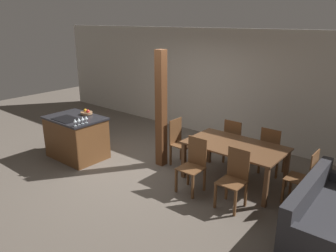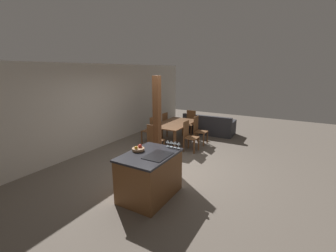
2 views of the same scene
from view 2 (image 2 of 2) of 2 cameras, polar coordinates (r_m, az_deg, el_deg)
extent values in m
plane|color=#665B51|center=(6.12, -1.19, -10.10)|extent=(16.00, 16.00, 0.00)
cube|color=beige|center=(7.40, -19.16, 4.33)|extent=(11.20, 0.08, 2.70)
cube|color=brown|center=(4.63, -4.66, -12.58)|extent=(1.20, 0.85, 0.87)
cube|color=#232328|center=(4.44, -4.78, -7.31)|extent=(1.24, 0.89, 0.04)
cube|color=black|center=(4.33, -2.54, -7.52)|extent=(0.56, 0.40, 0.01)
cylinder|color=#99704C|center=(4.60, -7.57, -5.87)|extent=(0.25, 0.25, 0.05)
sphere|color=red|center=(4.63, -7.13, -5.11)|extent=(0.08, 0.08, 0.08)
sphere|color=gold|center=(4.55, -8.12, -5.50)|extent=(0.07, 0.07, 0.07)
cylinder|color=silver|center=(4.69, 2.72, -5.67)|extent=(0.06, 0.06, 0.00)
cylinder|color=silver|center=(4.68, 2.73, -5.21)|extent=(0.01, 0.01, 0.08)
cone|color=silver|center=(4.65, 2.74, -4.40)|extent=(0.07, 0.07, 0.06)
cylinder|color=silver|center=(4.73, 1.77, -5.50)|extent=(0.06, 0.06, 0.00)
cylinder|color=silver|center=(4.71, 1.78, -5.04)|extent=(0.01, 0.01, 0.08)
cone|color=silver|center=(4.69, 1.78, -4.23)|extent=(0.07, 0.07, 0.06)
cylinder|color=silver|center=(4.77, 0.84, -5.32)|extent=(0.06, 0.06, 0.00)
cylinder|color=silver|center=(4.75, 0.84, -4.86)|extent=(0.01, 0.01, 0.08)
cone|color=silver|center=(4.73, 0.84, -4.07)|extent=(0.07, 0.07, 0.06)
cylinder|color=silver|center=(4.81, -0.08, -5.15)|extent=(0.06, 0.06, 0.00)
cylinder|color=silver|center=(4.79, -0.08, -4.69)|extent=(0.01, 0.01, 0.08)
cone|color=silver|center=(4.77, -0.08, -3.90)|extent=(0.07, 0.07, 0.06)
cube|color=brown|center=(7.68, 1.70, 0.69)|extent=(1.77, 1.02, 0.03)
cube|color=brown|center=(6.89, 1.73, -4.11)|extent=(0.07, 0.07, 0.71)
cube|color=brown|center=(8.31, 7.07, -1.01)|extent=(0.07, 0.07, 0.71)
cube|color=brown|center=(7.33, -4.44, -3.01)|extent=(0.07, 0.07, 0.71)
cube|color=brown|center=(8.68, 1.63, -0.24)|extent=(0.07, 0.07, 0.71)
cube|color=brown|center=(7.07, 5.97, -2.94)|extent=(0.40, 0.40, 0.02)
cube|color=brown|center=(7.07, 4.61, -0.69)|extent=(0.38, 0.02, 0.50)
cube|color=brown|center=(6.92, 6.66, -5.32)|extent=(0.04, 0.04, 0.43)
cube|color=brown|center=(7.23, 7.78, -4.49)|extent=(0.04, 0.04, 0.43)
cube|color=brown|center=(7.06, 4.01, -4.86)|extent=(0.04, 0.04, 0.43)
cube|color=brown|center=(7.36, 5.22, -4.08)|extent=(0.04, 0.04, 0.43)
cube|color=brown|center=(7.78, 8.35, -1.43)|extent=(0.40, 0.40, 0.02)
cube|color=brown|center=(7.78, 7.12, 0.62)|extent=(0.38, 0.02, 0.50)
cube|color=brown|center=(7.62, 9.04, -3.55)|extent=(0.04, 0.04, 0.43)
cube|color=brown|center=(7.94, 9.95, -2.87)|extent=(0.04, 0.04, 0.43)
cube|color=brown|center=(7.75, 6.59, -3.18)|extent=(0.04, 0.04, 0.43)
cube|color=brown|center=(8.06, 7.59, -2.52)|extent=(0.04, 0.04, 0.43)
cube|color=brown|center=(7.84, -4.94, -1.21)|extent=(0.40, 0.40, 0.02)
cube|color=brown|center=(7.67, -3.81, 0.49)|extent=(0.38, 0.02, 0.50)
cube|color=brown|center=(8.14, -5.22, -2.29)|extent=(0.04, 0.04, 0.43)
cube|color=brown|center=(7.86, -6.70, -2.92)|extent=(0.04, 0.04, 0.43)
cube|color=brown|center=(7.95, -3.12, -2.66)|extent=(0.04, 0.04, 0.43)
cube|color=brown|center=(7.66, -4.56, -3.32)|extent=(0.04, 0.04, 0.43)
cube|color=brown|center=(8.48, -1.88, 0.03)|extent=(0.40, 0.40, 0.02)
cube|color=brown|center=(8.32, -0.78, 1.62)|extent=(0.38, 0.02, 0.50)
cube|color=brown|center=(8.77, -2.25, -1.02)|extent=(0.04, 0.04, 0.43)
cube|color=brown|center=(8.49, -3.52, -1.56)|extent=(0.04, 0.04, 0.43)
cube|color=brown|center=(8.60, -0.25, -1.33)|extent=(0.04, 0.04, 0.43)
cube|color=brown|center=(8.30, -1.47, -1.90)|extent=(0.04, 0.04, 0.43)
cube|color=brown|center=(6.78, -3.06, -3.65)|extent=(0.40, 0.40, 0.02)
cube|color=brown|center=(6.55, -3.99, -1.90)|extent=(0.02, 0.38, 0.50)
cube|color=brown|center=(6.90, -0.99, -5.28)|extent=(0.04, 0.04, 0.43)
cube|color=brown|center=(7.08, -3.46, -4.79)|extent=(0.04, 0.04, 0.43)
cube|color=brown|center=(6.62, -2.57, -6.16)|extent=(0.04, 0.04, 0.43)
cube|color=brown|center=(6.81, -5.10, -5.62)|extent=(0.04, 0.04, 0.43)
cube|color=brown|center=(8.78, 5.33, 0.47)|extent=(0.40, 0.40, 0.02)
cube|color=brown|center=(8.90, 5.88, 2.37)|extent=(0.02, 0.38, 0.50)
cube|color=brown|center=(8.76, 3.76, -1.07)|extent=(0.04, 0.04, 0.43)
cube|color=brown|center=(8.61, 5.88, -1.37)|extent=(0.04, 0.04, 0.43)
cube|color=brown|center=(9.07, 4.75, -0.56)|extent=(0.04, 0.04, 0.43)
cube|color=brown|center=(8.93, 6.80, -0.84)|extent=(0.04, 0.04, 0.43)
cube|color=#2D2D33|center=(9.23, 10.37, -0.45)|extent=(0.91, 1.98, 0.44)
cube|color=#2D2D33|center=(8.81, 9.74, 1.50)|extent=(0.20, 1.96, 0.34)
cube|color=#2D2D33|center=(8.98, 15.90, -0.71)|extent=(0.88, 0.16, 0.58)
cube|color=#2D2D33|center=(9.53, 5.21, 0.62)|extent=(0.88, 0.16, 0.58)
cube|color=brown|center=(6.16, -2.80, 1.64)|extent=(0.18, 0.18, 2.36)
camera|label=1|loc=(9.30, 40.42, 13.33)|focal=35.00mm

